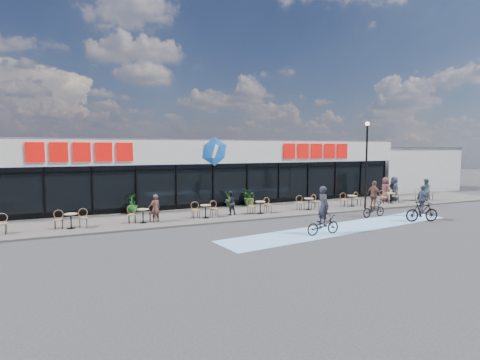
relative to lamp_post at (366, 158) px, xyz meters
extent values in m
plane|color=#28282B|center=(-8.77, -2.30, -3.40)|extent=(120.00, 120.00, 0.00)
cube|color=#4F4A46|center=(-8.77, 2.20, -3.35)|extent=(44.00, 5.00, 0.10)
cube|color=#6F9FD2|center=(-4.77, -3.80, -3.39)|extent=(14.17, 4.13, 0.01)
cube|color=black|center=(-8.77, 7.70, -1.90)|extent=(30.00, 6.00, 3.00)
cube|color=silver|center=(-8.77, 7.55, 0.35)|extent=(30.60, 6.30, 1.50)
cube|color=#47474C|center=(-8.77, 7.70, 1.15)|extent=(30.60, 6.30, 0.10)
cube|color=navy|center=(-8.77, 4.66, -0.35)|extent=(30.60, 0.08, 0.18)
cube|color=black|center=(-8.77, 4.67, -0.75)|extent=(30.00, 0.06, 0.08)
cube|color=black|center=(-8.77, 4.68, -3.20)|extent=(30.00, 0.10, 0.40)
cube|color=red|center=(-16.77, 4.40, 0.40)|extent=(5.63, 0.18, 1.10)
cube|color=red|center=(-0.77, 4.40, 0.40)|extent=(5.63, 0.18, 1.10)
ellipsoid|color=blue|center=(-8.77, 4.40, 0.40)|extent=(1.90, 0.24, 1.90)
cylinder|color=black|center=(-18.77, 4.67, -1.90)|extent=(0.10, 0.10, 3.00)
cylinder|color=black|center=(-16.27, 4.67, -1.90)|extent=(0.10, 0.10, 3.00)
cylinder|color=black|center=(-13.77, 4.67, -1.90)|extent=(0.10, 0.10, 3.00)
cylinder|color=black|center=(-11.27, 4.67, -1.90)|extent=(0.10, 0.10, 3.00)
cylinder|color=black|center=(-8.77, 4.67, -1.90)|extent=(0.10, 0.10, 3.00)
cylinder|color=black|center=(-6.27, 4.67, -1.90)|extent=(0.10, 0.10, 3.00)
cylinder|color=black|center=(-3.77, 4.67, -1.90)|extent=(0.10, 0.10, 3.00)
cylinder|color=black|center=(-1.27, 4.67, -1.90)|extent=(0.10, 0.10, 3.00)
cylinder|color=black|center=(1.23, 4.67, -1.90)|extent=(0.10, 0.10, 3.00)
cylinder|color=black|center=(3.73, 4.67, -1.90)|extent=(0.10, 0.10, 3.00)
cylinder|color=black|center=(6.23, 4.67, -1.90)|extent=(0.10, 0.10, 3.00)
cube|color=silver|center=(11.73, 8.70, -1.40)|extent=(9.00, 7.00, 4.00)
cube|color=#47474C|center=(11.73, 8.70, 0.65)|extent=(9.20, 7.20, 0.12)
cylinder|color=black|center=(0.00, 0.00, -0.62)|extent=(0.12, 0.12, 5.36)
sphere|color=#FFF2CC|center=(0.00, 0.00, 2.17)|extent=(0.28, 0.28, 0.28)
cylinder|color=tan|center=(-17.42, 1.12, -2.58)|extent=(0.60, 0.60, 0.04)
cylinder|color=black|center=(-17.42, 1.12, -2.93)|extent=(0.06, 0.06, 0.70)
cylinder|color=black|center=(-17.42, 1.12, -3.29)|extent=(0.40, 0.40, 0.02)
cylinder|color=tan|center=(-13.96, 1.12, -2.58)|extent=(0.60, 0.60, 0.04)
cylinder|color=black|center=(-13.96, 1.12, -2.93)|extent=(0.06, 0.06, 0.70)
cylinder|color=black|center=(-13.96, 1.12, -3.29)|extent=(0.40, 0.40, 0.02)
cylinder|color=tan|center=(-10.50, 1.12, -2.58)|extent=(0.60, 0.60, 0.04)
cylinder|color=black|center=(-10.50, 1.12, -2.93)|extent=(0.06, 0.06, 0.70)
cylinder|color=black|center=(-10.50, 1.12, -3.29)|extent=(0.40, 0.40, 0.02)
cylinder|color=tan|center=(-7.04, 1.12, -2.58)|extent=(0.60, 0.60, 0.04)
cylinder|color=black|center=(-7.04, 1.12, -2.93)|extent=(0.06, 0.06, 0.70)
cylinder|color=black|center=(-7.04, 1.12, -3.29)|extent=(0.40, 0.40, 0.02)
cylinder|color=tan|center=(-3.58, 1.12, -2.58)|extent=(0.60, 0.60, 0.04)
cylinder|color=black|center=(-3.58, 1.12, -2.93)|extent=(0.06, 0.06, 0.70)
cylinder|color=black|center=(-3.58, 1.12, -3.29)|extent=(0.40, 0.40, 0.02)
cylinder|color=tan|center=(-0.12, 1.12, -2.58)|extent=(0.60, 0.60, 0.04)
cylinder|color=black|center=(-0.12, 1.12, -2.93)|extent=(0.06, 0.06, 0.70)
cylinder|color=black|center=(-0.12, 1.12, -3.29)|extent=(0.40, 0.40, 0.02)
cylinder|color=tan|center=(3.33, 1.12, -2.58)|extent=(0.60, 0.60, 0.04)
cylinder|color=black|center=(3.33, 1.12, -2.93)|extent=(0.06, 0.06, 0.70)
cylinder|color=black|center=(3.33, 1.12, -3.29)|extent=(0.40, 0.40, 0.02)
cylinder|color=tan|center=(6.79, 1.12, -2.58)|extent=(0.60, 0.60, 0.04)
cylinder|color=black|center=(6.79, 1.12, -2.93)|extent=(0.06, 0.06, 0.70)
cylinder|color=black|center=(6.79, 1.12, -3.29)|extent=(0.40, 0.40, 0.02)
imported|color=#195719|center=(-14.10, 4.28, -2.71)|extent=(0.93, 0.93, 1.18)
imported|color=#2B691E|center=(-7.85, 4.28, -2.77)|extent=(0.75, 0.73, 1.06)
imported|color=#2D6A1E|center=(-6.34, 4.20, -2.71)|extent=(1.03, 1.15, 1.17)
imported|color=#512E29|center=(-13.31, 1.13, -2.56)|extent=(0.62, 0.50, 1.48)
imported|color=black|center=(-8.88, 1.41, -2.58)|extent=(0.77, 0.64, 1.43)
imported|color=#272E3E|center=(4.44, 1.89, -2.38)|extent=(0.62, 0.92, 1.83)
imported|color=#4F282B|center=(3.66, 1.96, -2.41)|extent=(0.69, 0.94, 1.78)
imported|color=#334450|center=(6.56, 0.92, -2.47)|extent=(1.02, 1.01, 1.66)
imported|color=black|center=(0.15, -4.22, -2.84)|extent=(1.92, 1.04, 1.11)
imported|color=#333C50|center=(0.15, -4.22, -2.17)|extent=(0.63, 0.98, 1.55)
imported|color=black|center=(-1.25, -2.08, -2.95)|extent=(1.78, 0.79, 0.90)
imported|color=brown|center=(-1.25, -2.08, -2.11)|extent=(0.52, 1.03, 1.68)
imported|color=black|center=(-6.67, -4.57, -2.93)|extent=(1.78, 0.68, 0.93)
imported|color=black|center=(-6.67, -4.57, -2.03)|extent=(0.46, 0.68, 1.83)
camera|label=1|loc=(-17.11, -18.71, 0.65)|focal=28.00mm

